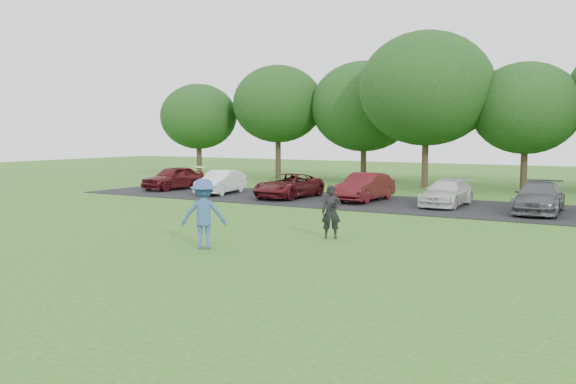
% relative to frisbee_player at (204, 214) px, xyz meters
% --- Properties ---
extents(ground, '(100.00, 100.00, 0.00)m').
position_rel_frisbee_player_xyz_m(ground, '(0.74, -0.41, -0.93)').
color(ground, '#2A631C').
rests_on(ground, ground).
extents(parking_lot, '(32.00, 6.50, 0.03)m').
position_rel_frisbee_player_xyz_m(parking_lot, '(0.74, 12.59, -0.92)').
color(parking_lot, black).
rests_on(parking_lot, ground).
extents(frisbee_player, '(1.38, 1.27, 2.22)m').
position_rel_frisbee_player_xyz_m(frisbee_player, '(0.00, 0.00, 0.00)').
color(frisbee_player, '#37599C').
rests_on(frisbee_player, ground).
extents(camera_bystander, '(0.67, 0.57, 1.56)m').
position_rel_frisbee_player_xyz_m(camera_bystander, '(2.15, 3.19, -0.15)').
color(camera_bystander, black).
rests_on(camera_bystander, ground).
extents(parked_cars, '(27.77, 4.56, 1.26)m').
position_rel_frisbee_player_xyz_m(parked_cars, '(0.27, 12.60, -0.32)').
color(parked_cars, '#501115').
rests_on(parked_cars, parking_lot).
extents(tree_row, '(42.39, 9.85, 8.64)m').
position_rel_frisbee_player_xyz_m(tree_row, '(2.25, 22.35, 3.98)').
color(tree_row, '#38281C').
rests_on(tree_row, ground).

